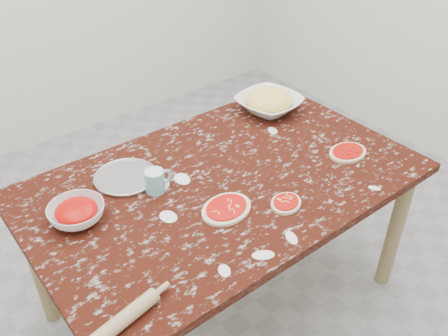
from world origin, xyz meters
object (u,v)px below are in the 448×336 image
at_px(sauce_bowl, 77,213).
at_px(flour_mug, 155,180).
at_px(pizza_tray, 126,178).
at_px(cheese_bowl, 269,104).
at_px(worktable, 224,194).
at_px(rolling_pin, 125,318).

relative_size(sauce_bowl, flour_mug, 1.74).
relative_size(pizza_tray, cheese_bowl, 0.83).
xyz_separation_m(cheese_bowl, flour_mug, (-0.80, -0.21, 0.01)).
bearing_deg(pizza_tray, worktable, -37.57).
relative_size(cheese_bowl, flour_mug, 2.60).
distance_m(pizza_tray, flour_mug, 0.16).
distance_m(pizza_tray, sauce_bowl, 0.29).
xyz_separation_m(pizza_tray, sauce_bowl, (-0.26, -0.12, 0.03)).
xyz_separation_m(worktable, rolling_pin, (-0.67, -0.38, 0.11)).
height_order(flour_mug, rolling_pin, flour_mug).
distance_m(worktable, sauce_bowl, 0.61).
height_order(sauce_bowl, flour_mug, flour_mug).
xyz_separation_m(sauce_bowl, flour_mug, (0.32, -0.03, 0.02)).
distance_m(sauce_bowl, cheese_bowl, 1.14).
bearing_deg(flour_mug, rolling_pin, -129.73).
height_order(worktable, flour_mug, flour_mug).
bearing_deg(flour_mug, pizza_tray, 111.96).
height_order(worktable, pizza_tray, pizza_tray).
bearing_deg(cheese_bowl, worktable, -149.75).
distance_m(cheese_bowl, flour_mug, 0.83).
bearing_deg(pizza_tray, flour_mug, -68.04).
bearing_deg(sauce_bowl, rolling_pin, -99.20).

